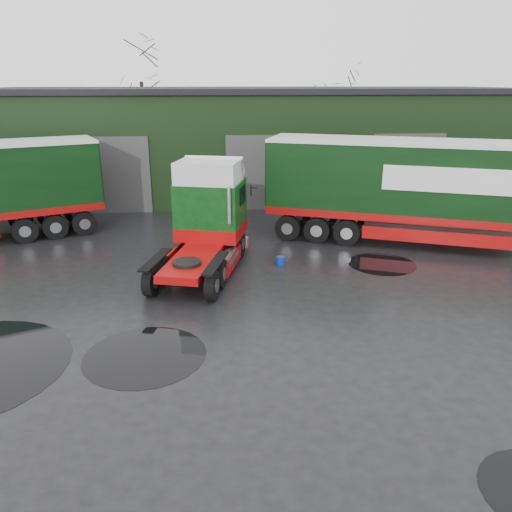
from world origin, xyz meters
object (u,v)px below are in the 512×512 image
Objects in this scene: lorry_right at (422,193)px; tree_back_a at (143,106)px; warehouse at (253,139)px; hero_tractor at (198,222)px; wash_bucket at (280,261)px; tree_back_b at (336,118)px.

tree_back_a is at bearing -126.27° from lorry_right.
warehouse is 5.12× the size of hero_tractor.
tree_back_b reaches higher than wash_bucket.
wash_bucket is at bearing -91.18° from warehouse.
tree_back_a is (-8.00, 10.00, 1.59)m from warehouse.
tree_back_b is at bearing 0.00° from tree_back_a.
tree_back_b is at bearing 51.34° from warehouse.
tree_back_b is (8.31, 24.83, 3.60)m from wash_bucket.
lorry_right reaches higher than hero_tractor.
hero_tractor is 0.84× the size of tree_back_b.
tree_back_a reaches higher than lorry_right.
tree_back_b is at bearing -162.91° from lorry_right.
warehouse is 1.93× the size of lorry_right.
tree_back_a reaches higher than wash_bucket.
lorry_right is 2.24× the size of tree_back_b.
warehouse is 3.41× the size of tree_back_a.
tree_back_a is (-14.00, 22.74, 2.54)m from lorry_right.
warehouse is at bearing 88.82° from wash_bucket.
lorry_right is 26.83m from tree_back_a.
wash_bucket is 0.04× the size of tree_back_b.
warehouse is 12.82m from tree_back_b.
hero_tractor is 0.38× the size of lorry_right.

